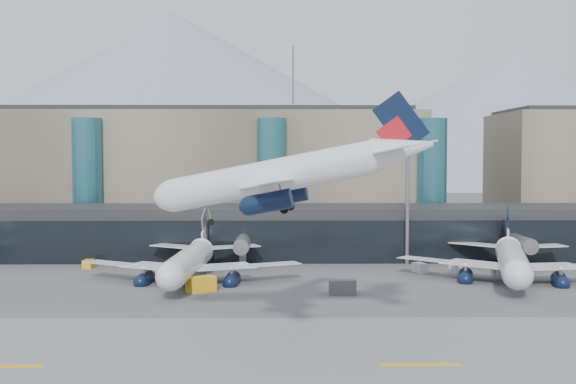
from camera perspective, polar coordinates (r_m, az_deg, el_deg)
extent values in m
plane|color=#515154|center=(85.51, -5.13, -10.66)|extent=(900.00, 900.00, 0.00)
cube|color=slate|center=(71.07, -6.06, -13.49)|extent=(400.00, 40.00, 0.04)
cube|color=gold|center=(75.52, -21.75, -12.67)|extent=(8.00, 1.00, 0.02)
cube|color=gold|center=(72.08, 10.43, -13.26)|extent=(8.00, 1.00, 0.02)
cube|color=black|center=(141.81, -3.37, -3.15)|extent=(170.00, 18.00, 10.00)
cube|color=black|center=(133.09, -3.54, -3.99)|extent=(170.00, 0.40, 8.00)
cylinder|color=slate|center=(130.99, -3.59, -4.01)|extent=(2.80, 14.00, 2.80)
cube|color=slate|center=(131.39, -3.58, -5.31)|extent=(1.20, 1.20, 2.40)
cylinder|color=slate|center=(137.93, 17.69, -3.79)|extent=(2.80, 14.00, 2.80)
cube|color=slate|center=(138.30, 17.67, -5.03)|extent=(1.20, 1.20, 2.40)
cube|color=gray|center=(175.75, -11.08, 1.26)|extent=(130.00, 30.00, 30.00)
cube|color=black|center=(175.97, -11.14, 6.31)|extent=(123.50, 28.00, 1.00)
cylinder|color=#286571|center=(162.33, -15.56, 0.71)|extent=(6.40, 6.40, 28.00)
cylinder|color=#286571|center=(156.98, -1.30, 0.74)|extent=(6.40, 6.40, 28.00)
cylinder|color=#286571|center=(160.54, 11.29, 0.74)|extent=(6.40, 6.40, 28.00)
cylinder|color=slate|center=(173.81, 0.41, 8.89)|extent=(0.40, 0.40, 16.00)
cone|color=gray|center=(468.88, -9.01, 7.22)|extent=(400.00, 400.00, 110.00)
cone|color=gray|center=(488.20, 17.62, 5.48)|extent=(340.00, 340.00, 85.00)
cylinder|color=slate|center=(133.20, 9.42, -0.34)|extent=(0.70, 0.70, 25.00)
cube|color=slate|center=(133.07, 9.47, 5.17)|extent=(3.00, 1.20, 0.60)
cylinder|color=silver|center=(78.65, 0.02, 2.32)|extent=(22.68, 7.40, 3.71)
ellipsoid|color=silver|center=(81.11, -7.82, 2.31)|extent=(5.74, 4.52, 3.71)
cone|color=silver|center=(77.75, 10.56, 2.40)|extent=(6.92, 4.72, 3.71)
cube|color=silver|center=(70.52, 0.31, 1.75)|extent=(9.48, 16.85, 0.19)
cylinder|color=black|center=(72.67, -0.47, 0.29)|extent=(4.75, 2.76, 2.04)
cube|color=silver|center=(73.28, 10.67, 2.51)|extent=(5.65, 8.89, 0.15)
cube|color=silver|center=(86.35, 1.88, 1.97)|extent=(13.55, 16.24, 0.19)
cylinder|color=black|center=(84.67, 0.86, 0.68)|extent=(4.75, 2.76, 2.04)
cube|color=silver|center=(82.22, 10.47, 2.56)|extent=(7.60, 8.53, 0.15)
cube|color=black|center=(77.79, 10.82, 4.58)|extent=(5.50, 1.15, 6.53)
cube|color=#B21620|center=(77.74, 10.10, 3.77)|extent=(3.70, 0.88, 3.57)
cylinder|color=slate|center=(80.28, -5.51, 0.60)|extent=(0.15, 0.15, 2.97)
cylinder|color=black|center=(80.35, -5.51, -0.32)|extent=(0.69, 0.34, 0.66)
cylinder|color=black|center=(76.44, 0.47, -0.48)|extent=(0.89, 0.47, 0.85)
cylinder|color=black|center=(80.83, 0.93, -0.29)|extent=(0.89, 0.47, 0.85)
cylinder|color=silver|center=(115.74, -7.73, -4.73)|extent=(5.70, 25.47, 4.19)
ellipsoid|color=silver|center=(103.47, -9.00, -5.66)|extent=(4.53, 6.10, 4.19)
cone|color=silver|center=(131.60, -6.46, -3.70)|extent=(4.61, 7.46, 4.19)
cube|color=silver|center=(116.35, -3.18, -5.01)|extent=(19.04, 12.34, 0.21)
cylinder|color=black|center=(115.48, -4.32, -6.15)|extent=(2.60, 5.18, 2.30)
cube|color=silver|center=(130.87, -4.27, -3.63)|extent=(10.04, 7.18, 0.17)
cube|color=silver|center=(119.52, -11.85, -4.86)|extent=(18.79, 13.99, 0.21)
cylinder|color=black|center=(117.92, -10.99, -6.00)|extent=(2.60, 5.18, 2.30)
cube|color=silver|center=(132.47, -8.62, -3.58)|extent=(9.89, 7.98, 0.17)
cube|color=slate|center=(131.61, -6.44, -2.23)|extent=(0.63, 6.26, 7.37)
cube|color=silver|center=(130.66, -6.52, -2.82)|extent=(0.54, 4.19, 4.03)
cylinder|color=slate|center=(107.57, -8.58, -6.79)|extent=(0.17, 0.17, 3.35)
cylinder|color=black|center=(107.83, -8.57, -7.56)|extent=(0.31, 0.76, 0.74)
cylinder|color=black|center=(117.01, -6.41, -6.71)|extent=(0.43, 0.98, 0.96)
cylinder|color=black|center=(117.90, -8.83, -6.65)|extent=(0.43, 0.98, 0.96)
cylinder|color=silver|center=(120.81, 17.27, -4.43)|extent=(11.01, 26.45, 4.35)
ellipsoid|color=silver|center=(107.84, 17.64, -5.32)|extent=(5.78, 7.00, 4.35)
cone|color=silver|center=(137.50, 16.91, -3.44)|extent=(6.14, 8.36, 4.35)
cube|color=silver|center=(123.60, 21.57, -4.67)|extent=(19.55, 9.50, 0.22)
cylinder|color=black|center=(122.17, 20.59, -5.79)|extent=(3.67, 5.69, 2.39)
cube|color=silver|center=(137.82, 19.09, -3.37)|extent=(10.33, 5.83, 0.17)
cube|color=silver|center=(122.62, 12.83, -4.60)|extent=(18.43, 16.93, 0.22)
cylinder|color=black|center=(121.41, 13.87, -5.74)|extent=(3.67, 5.69, 2.39)
cube|color=silver|center=(137.33, 14.72, -3.33)|extent=(9.67, 9.39, 0.17)
cube|color=black|center=(137.53, 16.92, -1.99)|extent=(1.94, 6.33, 7.65)
cube|color=silver|center=(136.53, 16.93, -2.57)|extent=(1.42, 4.27, 4.18)
cylinder|color=slate|center=(112.15, 17.50, -6.46)|extent=(0.18, 0.18, 3.48)
cylinder|color=black|center=(112.40, 17.48, -7.22)|extent=(0.47, 0.82, 0.77)
cylinder|color=black|center=(122.71, 18.44, -6.38)|extent=(0.63, 1.06, 0.99)
cylinder|color=black|center=(122.43, 15.99, -6.37)|extent=(0.63, 1.06, 0.99)
cube|color=gold|center=(133.16, -15.49, -5.50)|extent=(1.69, 2.64, 1.48)
cube|color=#45454A|center=(104.96, 4.33, -7.50)|extent=(3.85, 2.07, 2.13)
cube|color=silver|center=(126.82, 13.09, -5.91)|extent=(2.58, 2.74, 1.41)
cube|color=silver|center=(125.70, 10.38, -5.91)|extent=(2.51, 3.16, 1.61)
cube|color=gold|center=(107.29, -6.88, -7.25)|extent=(4.57, 4.02, 2.25)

